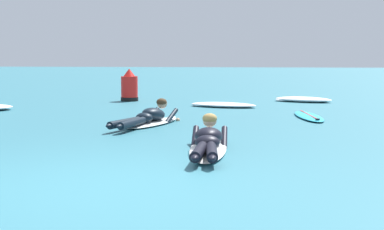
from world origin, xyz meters
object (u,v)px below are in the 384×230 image
surfer_far (149,118)px  drifting_surfboard (309,116)px  channel_marker_buoy (129,88)px  surfer_near (208,142)px

surfer_far → drifting_surfboard: surfer_far is taller
surfer_far → channel_marker_buoy: 6.00m
surfer_far → surfer_near: bearing=-60.9°
drifting_surfboard → channel_marker_buoy: 6.43m
surfer_far → drifting_surfboard: size_ratio=1.14×
surfer_far → channel_marker_buoy: channel_marker_buoy is taller
channel_marker_buoy → drifting_surfboard: bearing=-36.3°
surfer_near → surfer_far: same height
surfer_far → channel_marker_buoy: size_ratio=2.56×
drifting_surfboard → channel_marker_buoy: (-5.17, 3.80, 0.36)m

